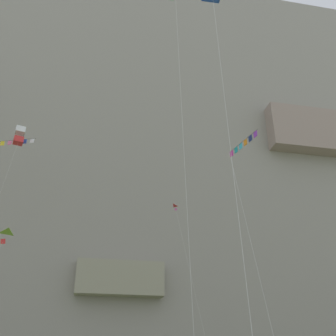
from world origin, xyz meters
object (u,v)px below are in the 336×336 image
(kite_delta_front_field, at_px, (181,222))
(kite_banner_low_right, at_px, (7,149))
(kite_box_high_center, at_px, (19,136))
(kite_banner_high_right, at_px, (246,163))
(kite_banner_low_left, at_px, (153,23))

(kite_delta_front_field, distance_m, kite_banner_low_right, 23.08)
(kite_box_high_center, relative_size, kite_delta_front_field, 1.40)
(kite_box_high_center, bearing_deg, kite_banner_high_right, -54.32)
(kite_banner_high_right, relative_size, kite_banner_low_right, 0.54)
(kite_banner_low_left, xyz_separation_m, kite_banner_low_right, (-13.16, 30.56, 7.68))
(kite_banner_low_left, height_order, kite_banner_low_right, kite_banner_low_right)
(kite_delta_front_field, bearing_deg, kite_banner_high_right, -94.61)
(kite_banner_low_left, distance_m, kite_box_high_center, 32.78)
(kite_box_high_center, relative_size, kite_banner_high_right, 1.94)
(kite_banner_low_right, bearing_deg, kite_delta_front_field, -0.67)
(kite_banner_low_left, relative_size, kite_banner_high_right, 1.45)
(kite_box_high_center, bearing_deg, kite_banner_low_right, 136.56)
(kite_banner_low_left, bearing_deg, kite_delta_front_field, 74.37)
(kite_box_high_center, bearing_deg, kite_delta_front_field, 2.95)
(kite_banner_low_left, xyz_separation_m, kite_banner_high_right, (6.36, 4.00, -5.96))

